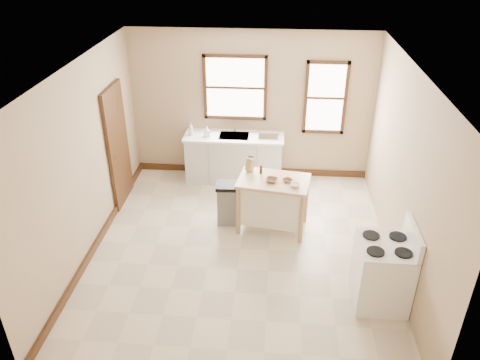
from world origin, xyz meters
name	(u,v)px	position (x,y,z in m)	size (l,w,h in m)	color
floor	(240,248)	(0.00, 0.00, 0.00)	(5.00, 5.00, 0.00)	#C3B59B
ceiling	(241,69)	(0.00, 0.00, 2.80)	(5.00, 5.00, 0.00)	white
wall_back	(251,106)	(0.00, 2.50, 1.40)	(4.50, 0.04, 2.80)	tan
wall_left	(84,162)	(-2.25, 0.00, 1.40)	(0.04, 5.00, 2.80)	tan
wall_right	(405,175)	(2.25, 0.00, 1.40)	(0.04, 5.00, 2.80)	tan
window_main	(235,88)	(-0.30, 2.48, 1.75)	(1.17, 0.06, 1.22)	#341A0E
window_side	(325,98)	(1.35, 2.48, 1.60)	(0.77, 0.06, 1.37)	#341A0E
door_left	(118,146)	(-2.21, 1.30, 1.05)	(0.06, 0.90, 2.10)	#341A0E
baseboard_back	(250,170)	(0.00, 2.47, 0.06)	(4.50, 0.04, 0.12)	#341A0E
baseboard_left	(100,238)	(-2.22, 0.00, 0.06)	(0.04, 5.00, 0.12)	#341A0E
sink_counter	(234,158)	(-0.30, 2.20, 0.46)	(1.86, 0.62, 0.92)	beige
faucet	(235,126)	(-0.30, 2.38, 1.03)	(0.03, 0.03, 0.22)	silver
soap_bottle_a	(191,129)	(-1.10, 2.17, 1.04)	(0.09, 0.09, 0.24)	#B2B2B2
soap_bottle_b	(207,132)	(-0.79, 2.12, 1.02)	(0.09, 0.09, 0.20)	#B2B2B2
dish_rack	(268,135)	(0.34, 2.18, 0.97)	(0.38, 0.28, 0.09)	silver
kitchen_island	(273,204)	(0.47, 0.61, 0.45)	(1.10, 0.70, 0.90)	tan
knife_block	(250,165)	(0.08, 0.88, 1.00)	(0.10, 0.10, 0.20)	#DFB875
pepper_grinder	(261,169)	(0.26, 0.80, 0.97)	(0.04, 0.04, 0.15)	#462413
bowl_a	(272,180)	(0.44, 0.56, 0.92)	(0.19, 0.19, 0.05)	brown
bowl_b	(288,180)	(0.68, 0.58, 0.92)	(0.15, 0.15, 0.04)	brown
bowl_c	(295,185)	(0.80, 0.43, 0.92)	(0.15, 0.15, 0.05)	white
trash_bin	(228,203)	(-0.27, 0.71, 0.36)	(0.37, 0.31, 0.73)	slate
gas_stove	(383,264)	(1.91, -0.94, 0.59)	(0.73, 0.74, 1.17)	white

